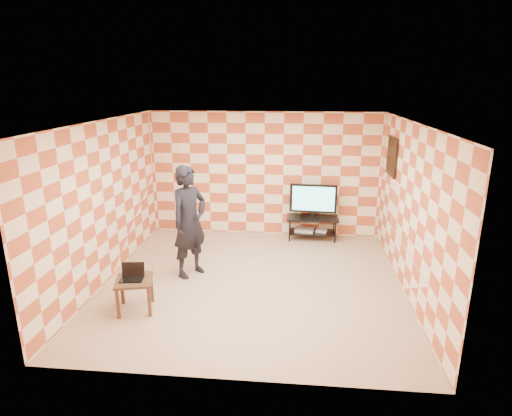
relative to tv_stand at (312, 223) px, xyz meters
The scene contains 14 objects.
floor 2.48m from the tv_stand, 115.65° to the right, with size 5.00×5.00×0.00m, color tan.
wall_back 1.48m from the tv_stand, 164.98° to the left, with size 5.00×0.02×2.70m, color beige.
wall_front 4.93m from the tv_stand, 102.71° to the right, with size 5.00×0.02×2.70m, color beige.
wall_left 4.31m from the tv_stand, 148.14° to the right, with size 0.02×5.00×2.70m, color beige.
wall_right 2.82m from the tv_stand, 57.03° to the right, with size 0.02×5.00×2.70m, color beige.
ceiling 3.39m from the tv_stand, 115.65° to the right, with size 5.00×5.00×0.02m, color white.
wall_art 2.22m from the tv_stand, 25.29° to the right, with size 0.04×0.72×0.72m.
tv_stand is the anchor object (origin of this frame).
tv 0.53m from the tv_stand, 86.23° to the right, with size 0.99×0.21×0.72m.
dvd_player 0.23m from the tv_stand, behind, with size 0.39×0.28×0.07m, color #ACACAF.
game_console 0.26m from the tv_stand, ahead, with size 0.23×0.16×0.05m, color silver.
side_table 4.26m from the tv_stand, 129.50° to the right, with size 0.64×0.64×0.50m.
laptop 4.26m from the tv_stand, 130.03° to the right, with size 0.36×0.30×0.22m.
person 3.01m from the tv_stand, 137.69° to the right, with size 0.72×0.47×1.96m, color black.
Camera 1 is at (0.70, -6.61, 3.30)m, focal length 30.00 mm.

